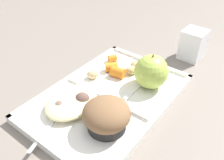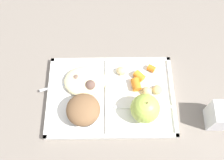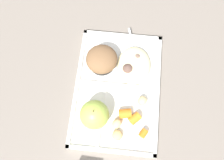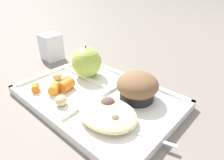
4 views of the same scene
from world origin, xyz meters
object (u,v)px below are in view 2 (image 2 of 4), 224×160
lunch_tray (112,97)px  green_apple (146,108)px  bran_muffin (85,110)px  plastic_fork (70,83)px  milk_carton (222,116)px

lunch_tray → green_apple: (-0.10, 0.06, 0.05)m
bran_muffin → plastic_fork: (0.05, -0.10, -0.03)m
green_apple → plastic_fork: bearing=-23.8°
lunch_tray → plastic_fork: lunch_tray is taller
milk_carton → green_apple: bearing=-3.5°
plastic_fork → milk_carton: 0.46m
bran_muffin → milk_carton: (-0.39, 0.02, -0.00)m
plastic_fork → milk_carton: bearing=164.6°
green_apple → plastic_fork: size_ratio=0.60×
lunch_tray → milk_carton: (-0.31, 0.08, 0.04)m
lunch_tray → bran_muffin: 0.11m
bran_muffin → plastic_fork: size_ratio=0.65×
lunch_tray → plastic_fork: size_ratio=2.58×
green_apple → lunch_tray: bearing=-30.2°
bran_muffin → milk_carton: size_ratio=1.08×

